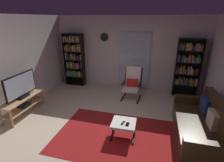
# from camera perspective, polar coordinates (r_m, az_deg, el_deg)

# --- Properties ---
(ground_plane) EXTENTS (7.02, 7.02, 0.00)m
(ground_plane) POSITION_cam_1_polar(r_m,az_deg,el_deg) (4.18, -2.72, -16.29)
(ground_plane) COLOR beige
(wall_back) EXTENTS (5.60, 0.06, 2.60)m
(wall_back) POSITION_cam_1_polar(r_m,az_deg,el_deg) (6.29, 5.12, 9.37)
(wall_back) COLOR silver
(wall_back) RESTS_ON ground
(glass_door_panel) EXTENTS (1.10, 0.01, 2.00)m
(glass_door_panel) POSITION_cam_1_polar(r_m,az_deg,el_deg) (6.23, 7.51, 6.83)
(glass_door_panel) COLOR silver
(area_rug) EXTENTS (2.61, 1.84, 0.01)m
(area_rug) POSITION_cam_1_polar(r_m,az_deg,el_deg) (4.02, 0.94, -17.91)
(area_rug) COLOR maroon
(area_rug) RESTS_ON ground
(tv_stand) EXTENTS (0.41, 1.35, 0.50)m
(tv_stand) POSITION_cam_1_polar(r_m,az_deg,el_deg) (5.22, -27.51, -6.55)
(tv_stand) COLOR tan
(tv_stand) RESTS_ON ground
(television) EXTENTS (0.20, 1.02, 0.66)m
(television) POSITION_cam_1_polar(r_m,az_deg,el_deg) (5.03, -28.38, -1.58)
(television) COLOR black
(television) RESTS_ON tv_stand
(bookshelf_near_tv) EXTENTS (0.75, 0.30, 1.98)m
(bookshelf_near_tv) POSITION_cam_1_polar(r_m,az_deg,el_deg) (6.70, -12.60, 7.57)
(bookshelf_near_tv) COLOR black
(bookshelf_near_tv) RESTS_ON ground
(bookshelf_near_sofa) EXTENTS (0.77, 0.30, 1.92)m
(bookshelf_near_sofa) POSITION_cam_1_polar(r_m,az_deg,el_deg) (6.07, 24.09, 4.50)
(bookshelf_near_sofa) COLOR black
(bookshelf_near_sofa) RESTS_ON ground
(leather_sofa) EXTENTS (0.88, 1.93, 0.89)m
(leather_sofa) POSITION_cam_1_polar(r_m,az_deg,el_deg) (4.23, 27.96, -13.37)
(leather_sofa) COLOR #362711
(leather_sofa) RESTS_ON ground
(lounge_armchair) EXTENTS (0.60, 0.68, 1.02)m
(lounge_armchair) POSITION_cam_1_polar(r_m,az_deg,el_deg) (5.53, 6.84, -0.51)
(lounge_armchair) COLOR black
(lounge_armchair) RESTS_ON ground
(ottoman) EXTENTS (0.54, 0.50, 0.36)m
(ottoman) POSITION_cam_1_polar(r_m,az_deg,el_deg) (3.84, 3.95, -14.49)
(ottoman) COLOR white
(ottoman) RESTS_ON ground
(tv_remote) EXTENTS (0.07, 0.15, 0.02)m
(tv_remote) POSITION_cam_1_polar(r_m,az_deg,el_deg) (3.77, 3.72, -13.91)
(tv_remote) COLOR black
(tv_remote) RESTS_ON ottoman
(cell_phone) EXTENTS (0.07, 0.14, 0.01)m
(cell_phone) POSITION_cam_1_polar(r_m,az_deg,el_deg) (3.74, 5.22, -14.33)
(cell_phone) COLOR black
(cell_phone) RESTS_ON ottoman
(wall_clock) EXTENTS (0.29, 0.03, 0.29)m
(wall_clock) POSITION_cam_1_polar(r_m,az_deg,el_deg) (6.33, -2.60, 14.54)
(wall_clock) COLOR silver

